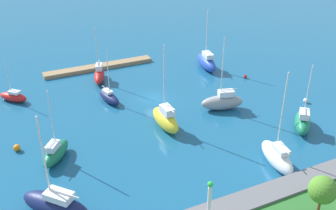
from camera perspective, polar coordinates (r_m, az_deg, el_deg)
name	(u,v)px	position (r m, az deg, el deg)	size (l,w,h in m)	color
water	(154,99)	(60.79, -2.11, 0.89)	(160.00, 160.00, 0.00)	#19567F
pier_dock	(99,67)	(72.71, -10.02, 5.51)	(19.87, 2.07, 0.65)	#997A56
breakwater	(256,201)	(41.65, 12.68, -13.50)	(56.84, 2.67, 1.35)	slate
harbor_beacon	(210,195)	(37.25, 6.09, -12.96)	(0.56, 0.56, 3.73)	silver
park_tree_center	(323,190)	(39.61, 21.64, -11.45)	(2.67, 2.67, 4.18)	brown
sailboat_red_along_channel	(13,97)	(64.37, -21.64, 1.16)	(4.59, 4.66, 6.67)	red
sailboat_navy_lone_south	(109,97)	(60.21, -8.58, 1.15)	(2.74, 5.29, 8.14)	#141E4C
sailboat_white_lone_north	(277,156)	(47.29, 15.62, -7.24)	(3.01, 6.57, 11.75)	white
sailboat_green_inner_mooring	(56,152)	(48.52, -16.08, -6.67)	(4.74, 5.46, 9.06)	#19724C
sailboat_gray_far_south	(222,102)	(57.84, 7.94, 0.49)	(6.62, 3.77, 11.10)	gray
sailboat_yellow_east_end	(165,119)	(52.50, -0.38, -2.06)	(2.37, 6.40, 11.75)	yellow
sailboat_blue_outer_mooring	(206,62)	(71.61, 5.62, 6.33)	(3.31, 7.47, 10.64)	#2347B2
sailboat_red_center_basin	(99,75)	(67.18, -9.99, 4.35)	(3.63, 6.08, 9.39)	red
sailboat_navy_mid_basin	(56,205)	(40.97, -16.05, -13.81)	(7.06, 7.42, 11.15)	#141E4C
sailboat_green_off_beacon	(303,121)	(55.38, 19.04, -2.28)	(5.38, 5.76, 9.24)	#19724C
mooring_buoy_white	(306,101)	(63.09, 19.46, 0.62)	(0.72, 0.72, 0.72)	white
mooring_buoy_orange	(17,148)	(52.02, -21.18, -5.84)	(0.86, 0.86, 0.86)	orange
mooring_buoy_red	(245,76)	(69.01, 11.21, 4.11)	(0.62, 0.62, 0.62)	red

